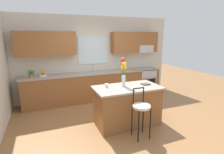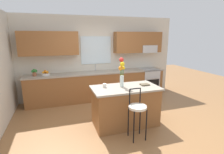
# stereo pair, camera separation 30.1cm
# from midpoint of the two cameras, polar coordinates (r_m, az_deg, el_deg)

# --- Properties ---
(ground_plane) EXTENTS (14.00, 14.00, 0.00)m
(ground_plane) POSITION_cam_midpoint_polar(r_m,az_deg,el_deg) (4.49, -0.30, -14.16)
(ground_plane) COLOR olive
(back_wall_assembly) EXTENTS (5.60, 0.50, 2.70)m
(back_wall_assembly) POSITION_cam_midpoint_polar(r_m,az_deg,el_deg) (5.91, -7.19, 7.70)
(back_wall_assembly) COLOR beige
(back_wall_assembly) RESTS_ON ground
(counter_run) EXTENTS (4.56, 0.64, 0.92)m
(counter_run) POSITION_cam_midpoint_polar(r_m,az_deg,el_deg) (5.83, -6.51, -2.81)
(counter_run) COLOR brown
(counter_run) RESTS_ON ground
(sink_faucet) EXTENTS (0.02, 0.13, 0.23)m
(sink_faucet) POSITION_cam_midpoint_polar(r_m,az_deg,el_deg) (5.81, -7.64, 3.15)
(sink_faucet) COLOR #B7BABC
(sink_faucet) RESTS_ON counter_run
(oven_range) EXTENTS (0.60, 0.64, 0.92)m
(oven_range) POSITION_cam_midpoint_polar(r_m,az_deg,el_deg) (6.52, 9.28, -1.22)
(oven_range) COLOR #B7BABC
(oven_range) RESTS_ON ground
(kitchen_island) EXTENTS (1.54, 0.83, 0.92)m
(kitchen_island) POSITION_cam_midpoint_polar(r_m,az_deg,el_deg) (4.19, 2.85, -9.25)
(kitchen_island) COLOR brown
(kitchen_island) RESTS_ON ground
(bar_stool_near) EXTENTS (0.36, 0.36, 1.04)m
(bar_stool_near) POSITION_cam_midpoint_polar(r_m,az_deg,el_deg) (3.61, 7.12, -10.20)
(bar_stool_near) COLOR black
(bar_stool_near) RESTS_ON ground
(flower_vase) EXTENTS (0.16, 0.16, 0.67)m
(flower_vase) POSITION_cam_midpoint_polar(r_m,az_deg,el_deg) (3.98, 1.62, 2.11)
(flower_vase) COLOR silver
(flower_vase) RESTS_ON kitchen_island
(mug_ceramic) EXTENTS (0.08, 0.08, 0.09)m
(mug_ceramic) POSITION_cam_midpoint_polar(r_m,az_deg,el_deg) (3.99, -3.95, -2.83)
(mug_ceramic) COLOR silver
(mug_ceramic) RESTS_ON kitchen_island
(cookbook) EXTENTS (0.20, 0.15, 0.03)m
(cookbook) POSITION_cam_midpoint_polar(r_m,az_deg,el_deg) (4.27, 8.91, -2.28)
(cookbook) COLOR brown
(cookbook) RESTS_ON kitchen_island
(fruit_bowl_oranges) EXTENTS (0.24, 0.24, 0.16)m
(fruit_bowl_oranges) POSITION_cam_midpoint_polar(r_m,az_deg,el_deg) (5.52, -23.11, 0.74)
(fruit_bowl_oranges) COLOR silver
(fruit_bowl_oranges) RESTS_ON counter_run
(potted_plant_small) EXTENTS (0.17, 0.11, 0.21)m
(potted_plant_small) POSITION_cam_midpoint_polar(r_m,az_deg,el_deg) (5.52, -26.25, 1.07)
(potted_plant_small) COLOR #9E5B3D
(potted_plant_small) RESTS_ON counter_run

